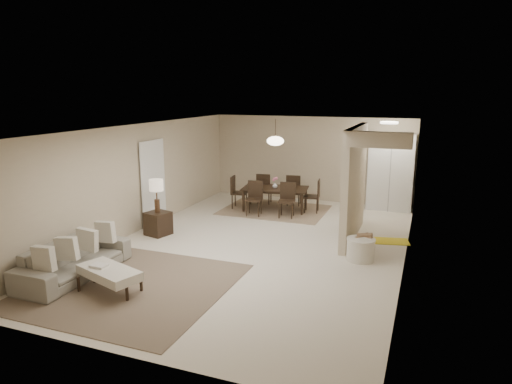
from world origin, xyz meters
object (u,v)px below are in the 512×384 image
at_px(wicker_basket, 363,251).
at_px(dining_table, 275,199).
at_px(pantry_cabinet, 391,172).
at_px(side_table, 158,223).
at_px(ottoman_bench, 109,273).
at_px(round_pouf, 361,249).
at_px(sofa, 74,260).

height_order(wicker_basket, dining_table, dining_table).
distance_m(pantry_cabinet, side_table, 6.43).
height_order(pantry_cabinet, side_table, pantry_cabinet).
bearing_deg(ottoman_bench, wicker_basket, 57.70).
relative_size(side_table, dining_table, 0.30).
bearing_deg(dining_table, round_pouf, -55.43).
relative_size(sofa, dining_table, 1.22).
relative_size(sofa, side_table, 4.08).
bearing_deg(wicker_basket, ottoman_bench, -140.55).
distance_m(side_table, round_pouf, 4.58).
relative_size(wicker_basket, dining_table, 0.21).
bearing_deg(round_pouf, wicker_basket, 70.40).
xyz_separation_m(wicker_basket, dining_table, (-2.82, 2.93, 0.15)).
relative_size(sofa, wicker_basket, 5.73).
relative_size(ottoman_bench, round_pouf, 2.24).
xyz_separation_m(sofa, dining_table, (1.85, 5.65, -0.00)).
xyz_separation_m(side_table, dining_table, (1.80, 3.04, 0.05)).
relative_size(pantry_cabinet, wicker_basket, 5.54).
relative_size(side_table, wicker_basket, 1.41).
distance_m(ottoman_bench, dining_table, 6.02).
distance_m(pantry_cabinet, wicker_basket, 4.25).
height_order(sofa, side_table, sofa).
bearing_deg(pantry_cabinet, round_pouf, -92.24).
bearing_deg(ottoman_bench, pantry_cabinet, 80.29).
distance_m(ottoman_bench, round_pouf, 4.67).
bearing_deg(pantry_cabinet, dining_table, -157.46).
bearing_deg(dining_table, wicker_basket, -54.10).
distance_m(sofa, ottoman_bench, 1.04).
height_order(ottoman_bench, dining_table, dining_table).
bearing_deg(round_pouf, dining_table, 132.58).
relative_size(pantry_cabinet, ottoman_bench, 1.68).
bearing_deg(wicker_basket, round_pouf, -109.60).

